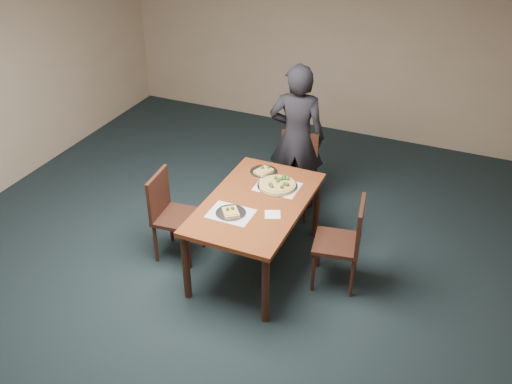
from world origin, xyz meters
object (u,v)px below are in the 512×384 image
at_px(chair_right, 346,239).
at_px(diner, 297,138).
at_px(chair_left, 170,211).
at_px(slice_plate_near, 231,212).
at_px(chair_far, 296,168).
at_px(dining_table, 256,209).
at_px(pizza_pan, 278,185).
at_px(slice_plate_far, 264,171).

height_order(chair_right, diner, diner).
height_order(chair_left, slice_plate_near, chair_left).
height_order(chair_far, chair_left, same).
relative_size(dining_table, chair_right, 1.65).
bearing_deg(chair_left, pizza_pan, -68.63).
bearing_deg(chair_far, dining_table, -94.96).
height_order(chair_far, diner, diner).
xyz_separation_m(chair_right, pizza_pan, (-0.78, 0.24, 0.26)).
distance_m(chair_right, slice_plate_near, 1.09).
bearing_deg(slice_plate_near, chair_right, 19.94).
distance_m(chair_far, chair_left, 1.55).
height_order(chair_right, pizza_pan, chair_right).
bearing_deg(pizza_pan, chair_right, -17.45).
bearing_deg(pizza_pan, slice_plate_near, -109.82).
distance_m(pizza_pan, slice_plate_far, 0.32).
xyz_separation_m(chair_left, pizza_pan, (0.94, 0.49, 0.26)).
bearing_deg(chair_right, dining_table, -94.76).
bearing_deg(dining_table, chair_left, -168.89).
height_order(chair_left, diner, diner).
relative_size(diner, pizza_pan, 4.28).
relative_size(diner, slice_plate_far, 6.04).
xyz_separation_m(diner, pizza_pan, (0.13, -0.90, -0.07)).
height_order(diner, slice_plate_far, diner).
height_order(dining_table, slice_plate_far, slice_plate_far).
bearing_deg(dining_table, chair_right, 5.05).
bearing_deg(diner, chair_left, 48.06).
bearing_deg(chair_left, diner, -36.27).
height_order(chair_far, slice_plate_near, chair_far).
bearing_deg(pizza_pan, chair_far, 96.44).
distance_m(chair_far, diner, 0.34).
distance_m(chair_left, diner, 1.64).
relative_size(chair_far, slice_plate_far, 3.25).
bearing_deg(diner, pizza_pan, 86.88).
xyz_separation_m(dining_table, chair_left, (-0.85, -0.17, -0.14)).
distance_m(chair_far, chair_right, 1.36).
relative_size(chair_left, diner, 0.54).
bearing_deg(slice_plate_far, diner, 81.53).
distance_m(dining_table, diner, 1.23).
relative_size(chair_left, chair_right, 1.00).
bearing_deg(slice_plate_far, chair_far, 76.30).
relative_size(pizza_pan, slice_plate_far, 1.41).
bearing_deg(chair_far, pizza_pan, -88.49).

